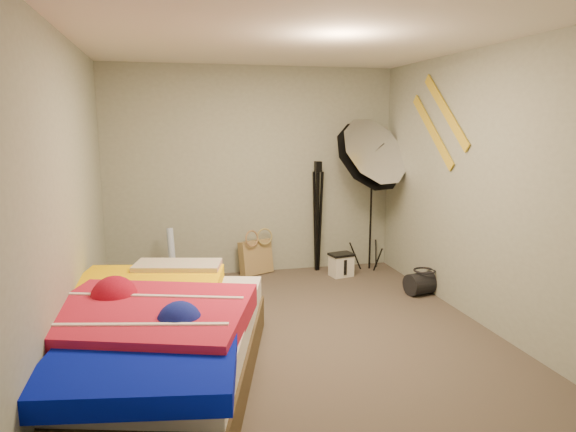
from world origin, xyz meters
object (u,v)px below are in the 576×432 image
object	(u,v)px
bed	(148,339)
wrapping_roll	(172,257)
camera_case	(341,266)
duffel_bag	(424,283)
photo_umbrella	(369,157)
camera_tripod	(318,209)
tote_bag	(256,257)

from	to	relation	value
bed	wrapping_roll	bearing A→B (deg)	84.84
camera_case	duffel_bag	distance (m)	1.06
duffel_bag	bed	bearing A→B (deg)	-167.71
wrapping_roll	bed	size ratio (longest dim) A/B	0.26
photo_umbrella	camera_tripod	size ratio (longest dim) A/B	1.45
camera_tripod	photo_umbrella	bearing A→B (deg)	-23.88
duffel_bag	bed	distance (m)	3.13
wrapping_roll	camera_tripod	distance (m)	1.85
camera_case	bed	world-z (taller)	bed
camera_case	camera_tripod	bearing A→B (deg)	112.56
camera_case	duffel_bag	bearing A→B (deg)	-63.46
camera_case	bed	bearing A→B (deg)	-147.80
wrapping_roll	camera_case	size ratio (longest dim) A/B	2.55
tote_bag	wrapping_roll	size ratio (longest dim) A/B	0.63
camera_case	duffel_bag	xyz separation A→B (m)	(0.66, -0.83, -0.01)
tote_bag	camera_case	world-z (taller)	tote_bag
duffel_bag	photo_umbrella	xyz separation A→B (m)	(-0.31, 0.90, 1.31)
wrapping_roll	camera_tripod	world-z (taller)	camera_tripod
photo_umbrella	camera_tripod	xyz separation A→B (m)	(-0.56, 0.25, -0.64)
wrapping_roll	photo_umbrella	bearing A→B (deg)	-1.40
tote_bag	camera_tripod	xyz separation A→B (m)	(0.78, -0.03, 0.58)
camera_case	camera_tripod	distance (m)	0.76
tote_bag	photo_umbrella	world-z (taller)	photo_umbrella
tote_bag	wrapping_roll	xyz separation A→B (m)	(-1.01, -0.22, 0.12)
photo_umbrella	camera_tripod	world-z (taller)	photo_umbrella
tote_bag	photo_umbrella	distance (m)	1.83
wrapping_roll	duffel_bag	size ratio (longest dim) A/B	1.68
camera_case	photo_umbrella	world-z (taller)	photo_umbrella
bed	photo_umbrella	bearing A→B (deg)	40.55
camera_case	camera_tripod	world-z (taller)	camera_tripod
tote_bag	camera_tripod	bearing A→B (deg)	-25.70
duffel_bag	bed	world-z (taller)	bed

